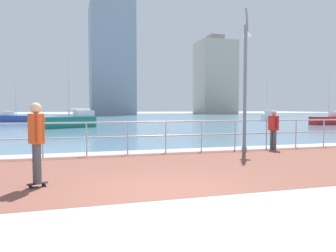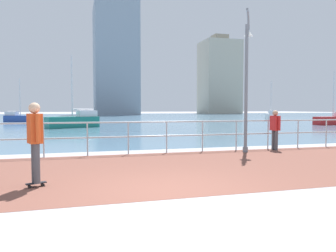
{
  "view_description": "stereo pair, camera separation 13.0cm",
  "coord_description": "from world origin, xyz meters",
  "px_view_note": "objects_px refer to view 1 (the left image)",
  "views": [
    {
      "loc": [
        -1.76,
        -5.85,
        1.62
      ],
      "look_at": [
        0.87,
        3.16,
        1.1
      ],
      "focal_mm": 34.09,
      "sensor_mm": 36.0,
      "label": 1
    },
    {
      "loc": [
        -1.63,
        -5.89,
        1.62
      ],
      "look_at": [
        0.87,
        3.16,
        1.1
      ],
      "focal_mm": 34.09,
      "sensor_mm": 36.0,
      "label": 2
    }
  ],
  "objects_px": {
    "lamppost": "(246,74)",
    "sailboat_gray": "(330,120)",
    "bystander": "(273,127)",
    "sailboat_white": "(71,121)",
    "sailboat_blue": "(15,118)",
    "sailboat_ivory": "(267,116)",
    "skateboarder": "(36,137)"
  },
  "relations": [
    {
      "from": "skateboarder",
      "to": "sailboat_ivory",
      "type": "distance_m",
      "value": 43.69
    },
    {
      "from": "lamppost",
      "to": "skateboarder",
      "type": "relative_size",
      "value": 3.03
    },
    {
      "from": "sailboat_ivory",
      "to": "sailboat_white",
      "type": "xyz_separation_m",
      "value": [
        -27.3,
        -12.72,
        0.05
      ]
    },
    {
      "from": "sailboat_blue",
      "to": "sailboat_white",
      "type": "distance_m",
      "value": 14.43
    },
    {
      "from": "bystander",
      "to": "sailboat_white",
      "type": "bearing_deg",
      "value": 114.34
    },
    {
      "from": "lamppost",
      "to": "sailboat_white",
      "type": "relative_size",
      "value": 0.87
    },
    {
      "from": "bystander",
      "to": "sailboat_ivory",
      "type": "distance_m",
      "value": 35.73
    },
    {
      "from": "skateboarder",
      "to": "sailboat_blue",
      "type": "distance_m",
      "value": 34.49
    },
    {
      "from": "bystander",
      "to": "sailboat_white",
      "type": "xyz_separation_m",
      "value": [
        -7.78,
        17.21,
        -0.32
      ]
    },
    {
      "from": "sailboat_blue",
      "to": "sailboat_white",
      "type": "height_order",
      "value": "sailboat_white"
    },
    {
      "from": "sailboat_ivory",
      "to": "sailboat_gray",
      "type": "xyz_separation_m",
      "value": [
        -2.62,
        -14.81,
        -0.03
      ]
    },
    {
      "from": "sailboat_blue",
      "to": "bystander",
      "type": "bearing_deg",
      "value": -64.73
    },
    {
      "from": "bystander",
      "to": "sailboat_white",
      "type": "distance_m",
      "value": 18.89
    },
    {
      "from": "sailboat_ivory",
      "to": "sailboat_gray",
      "type": "height_order",
      "value": "sailboat_ivory"
    },
    {
      "from": "skateboarder",
      "to": "bystander",
      "type": "relative_size",
      "value": 1.12
    },
    {
      "from": "lamppost",
      "to": "bystander",
      "type": "xyz_separation_m",
      "value": [
        1.32,
        0.12,
        -2.01
      ]
    },
    {
      "from": "lamppost",
      "to": "sailboat_gray",
      "type": "relative_size",
      "value": 1.0
    },
    {
      "from": "sailboat_white",
      "to": "lamppost",
      "type": "bearing_deg",
      "value": -69.53
    },
    {
      "from": "sailboat_white",
      "to": "sailboat_gray",
      "type": "bearing_deg",
      "value": -4.82
    },
    {
      "from": "lamppost",
      "to": "sailboat_ivory",
      "type": "relative_size",
      "value": 0.94
    },
    {
      "from": "lamppost",
      "to": "sailboat_gray",
      "type": "height_order",
      "value": "sailboat_gray"
    },
    {
      "from": "skateboarder",
      "to": "sailboat_gray",
      "type": "bearing_deg",
      "value": 37.06
    },
    {
      "from": "bystander",
      "to": "sailboat_gray",
      "type": "distance_m",
      "value": 22.68
    },
    {
      "from": "sailboat_gray",
      "to": "sailboat_white",
      "type": "xyz_separation_m",
      "value": [
        -24.68,
        2.08,
        0.08
      ]
    },
    {
      "from": "sailboat_gray",
      "to": "sailboat_white",
      "type": "height_order",
      "value": "sailboat_white"
    },
    {
      "from": "skateboarder",
      "to": "sailboat_blue",
      "type": "height_order",
      "value": "sailboat_blue"
    },
    {
      "from": "bystander",
      "to": "sailboat_white",
      "type": "height_order",
      "value": "sailboat_white"
    },
    {
      "from": "sailboat_ivory",
      "to": "sailboat_blue",
      "type": "distance_m",
      "value": 33.73
    },
    {
      "from": "sailboat_blue",
      "to": "sailboat_white",
      "type": "relative_size",
      "value": 0.85
    },
    {
      "from": "bystander",
      "to": "sailboat_blue",
      "type": "xyz_separation_m",
      "value": [
        -14.22,
        30.12,
        -0.41
      ]
    },
    {
      "from": "lamppost",
      "to": "sailboat_ivory",
      "type": "bearing_deg",
      "value": 55.26
    },
    {
      "from": "lamppost",
      "to": "sailboat_gray",
      "type": "bearing_deg",
      "value": 39.92
    }
  ]
}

